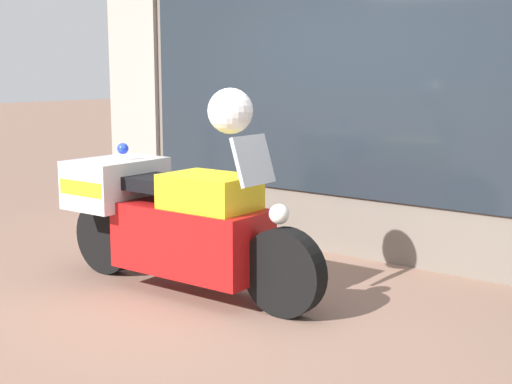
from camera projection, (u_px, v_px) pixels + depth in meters
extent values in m
plane|color=#7A5B4C|center=(222.00, 308.00, 5.05)|extent=(60.00, 60.00, 0.00)
cube|color=#6B6056|center=(370.00, 23.00, 6.24)|extent=(6.38, 0.40, 4.15)
cube|color=gray|center=(149.00, 33.00, 7.99)|extent=(0.73, 0.55, 4.15)
cube|color=#1E262D|center=(392.00, 14.00, 5.87)|extent=(5.42, 0.02, 3.15)
cube|color=slate|center=(393.00, 227.00, 6.38)|extent=(5.20, 0.30, 0.55)
cube|color=silver|center=(404.00, 127.00, 6.34)|extent=(5.20, 0.02, 1.26)
cube|color=beige|center=(399.00, 56.00, 6.12)|extent=(5.20, 0.30, 0.02)
cube|color=#C68E19|center=(225.00, 54.00, 7.32)|extent=(0.18, 0.04, 0.06)
cube|color=#B7B2A8|center=(305.00, 53.00, 6.72)|extent=(0.18, 0.04, 0.06)
cube|color=black|center=(399.00, 51.00, 6.12)|extent=(0.18, 0.04, 0.06)
cube|color=#2866B7|center=(247.00, 168.00, 7.25)|extent=(0.19, 0.03, 0.27)
cube|color=yellow|center=(391.00, 183.00, 6.26)|extent=(0.19, 0.03, 0.27)
cylinder|color=black|center=(284.00, 272.00, 4.85)|extent=(0.62, 0.16, 0.61)
cylinder|color=black|center=(107.00, 236.00, 5.89)|extent=(0.62, 0.16, 0.61)
cube|color=#B71414|center=(191.00, 239.00, 5.32)|extent=(1.22, 0.55, 0.50)
cube|color=yellow|center=(210.00, 194.00, 5.15)|extent=(0.67, 0.48, 0.28)
cube|color=black|center=(164.00, 184.00, 5.42)|extent=(0.71, 0.41, 0.10)
cube|color=#B7B7BC|center=(116.00, 182.00, 5.74)|extent=(0.55, 0.75, 0.38)
cube|color=yellow|center=(116.00, 182.00, 5.74)|extent=(0.49, 0.75, 0.11)
cube|color=#B2BCC6|center=(253.00, 160.00, 4.88)|extent=(0.14, 0.36, 0.34)
sphere|color=white|center=(279.00, 214.00, 4.81)|extent=(0.14, 0.14, 0.14)
sphere|color=blue|center=(123.00, 149.00, 5.64)|extent=(0.09, 0.09, 0.09)
sphere|color=white|center=(230.00, 111.00, 4.94)|extent=(0.32, 0.32, 0.32)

